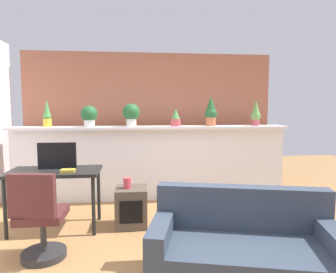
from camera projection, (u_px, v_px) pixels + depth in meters
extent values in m
plane|color=#9E7042|center=(164.00, 259.00, 2.99)|extent=(12.00, 12.00, 0.00)
cube|color=white|center=(152.00, 164.00, 4.91)|extent=(4.44, 0.16, 1.18)
cube|color=white|center=(152.00, 128.00, 4.82)|extent=(4.44, 0.40, 0.04)
cube|color=#AD664C|center=(150.00, 122.00, 5.44)|extent=(4.44, 0.10, 2.50)
cylinder|color=gold|center=(47.00, 123.00, 4.64)|extent=(0.13, 0.13, 0.13)
sphere|color=#4C9347|center=(47.00, 116.00, 4.63)|extent=(0.12, 0.12, 0.12)
cone|color=#4C9347|center=(47.00, 107.00, 4.62)|extent=(0.10, 0.10, 0.24)
cylinder|color=silver|center=(89.00, 123.00, 4.67)|extent=(0.17, 0.17, 0.11)
sphere|color=#235B2D|center=(89.00, 114.00, 4.65)|extent=(0.26, 0.26, 0.26)
cylinder|color=silver|center=(131.00, 123.00, 4.75)|extent=(0.16, 0.16, 0.13)
sphere|color=#235B2D|center=(131.00, 112.00, 4.74)|extent=(0.27, 0.27, 0.27)
cylinder|color=#B7474C|center=(176.00, 123.00, 4.81)|extent=(0.16, 0.16, 0.12)
cone|color=#4C9347|center=(176.00, 114.00, 4.80)|extent=(0.13, 0.13, 0.17)
cylinder|color=#C66B42|center=(211.00, 122.00, 4.90)|extent=(0.16, 0.16, 0.14)
sphere|color=#235B2D|center=(211.00, 114.00, 4.88)|extent=(0.20, 0.20, 0.20)
cone|color=#235B2D|center=(211.00, 104.00, 4.87)|extent=(0.17, 0.17, 0.24)
cylinder|color=#B7474C|center=(255.00, 122.00, 5.00)|extent=(0.13, 0.13, 0.11)
sphere|color=#669E4C|center=(256.00, 116.00, 4.99)|extent=(0.17, 0.17, 0.17)
cone|color=#669E4C|center=(256.00, 107.00, 4.97)|extent=(0.14, 0.14, 0.24)
cylinder|color=black|center=(5.00, 209.00, 3.41)|extent=(0.04, 0.04, 0.71)
cylinder|color=black|center=(94.00, 206.00, 3.52)|extent=(0.04, 0.04, 0.71)
cylinder|color=black|center=(22.00, 196.00, 3.91)|extent=(0.04, 0.04, 0.71)
cylinder|color=black|center=(99.00, 194.00, 4.01)|extent=(0.04, 0.04, 0.71)
cube|color=black|center=(55.00, 172.00, 3.67)|extent=(1.10, 0.60, 0.04)
cube|color=black|center=(57.00, 156.00, 3.74)|extent=(0.47, 0.04, 0.33)
cylinder|color=#262628|center=(44.00, 254.00, 3.01)|extent=(0.44, 0.44, 0.07)
cylinder|color=#333333|center=(43.00, 235.00, 2.99)|extent=(0.06, 0.06, 0.34)
cube|color=#4C2323|center=(42.00, 215.00, 2.97)|extent=(0.44, 0.44, 0.08)
cube|color=#4C2323|center=(32.00, 196.00, 2.76)|extent=(0.45, 0.14, 0.42)
cube|color=#4C4238|center=(131.00, 207.00, 3.82)|extent=(0.40, 0.40, 0.50)
cube|color=black|center=(131.00, 212.00, 3.63)|extent=(0.28, 0.04, 0.28)
cylinder|color=#CC3D47|center=(127.00, 183.00, 3.77)|extent=(0.10, 0.10, 0.13)
cube|color=gold|center=(68.00, 171.00, 3.55)|extent=(0.16, 0.12, 0.04)
cube|color=#333D4C|center=(244.00, 266.00, 2.48)|extent=(1.70, 1.12, 0.40)
cube|color=#333D4C|center=(241.00, 208.00, 2.74)|extent=(1.55, 0.54, 0.40)
cube|color=#333D4C|center=(162.00, 229.00, 2.55)|extent=(0.34, 0.78, 0.16)
cube|color=#333D4C|center=(335.00, 239.00, 2.36)|extent=(0.34, 0.78, 0.16)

